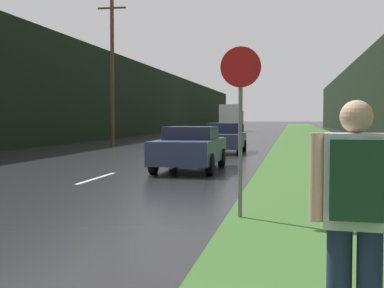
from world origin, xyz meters
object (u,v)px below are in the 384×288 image
object	(u,v)px
car_passing_near	(190,148)
delivery_truck	(232,118)
stop_sign	(240,113)
car_passing_far	(224,138)
hitchhiker_with_backpack	(355,212)

from	to	relation	value
car_passing_near	delivery_truck	xyz separation A→B (m)	(-4.37, 52.15, 1.07)
stop_sign	car_passing_far	size ratio (longest dim) A/B	0.67
car_passing_near	car_passing_far	size ratio (longest dim) A/B	1.02
car_passing_far	hitchhiker_with_backpack	bearing A→B (deg)	99.37
car_passing_near	stop_sign	bearing A→B (deg)	106.51
stop_sign	hitchhiker_with_backpack	world-z (taller)	stop_sign
delivery_truck	hitchhiker_with_backpack	bearing A→B (deg)	-82.97
hitchhiker_with_backpack	car_passing_near	bearing A→B (deg)	110.62
hitchhiker_with_backpack	car_passing_near	size ratio (longest dim) A/B	0.41
stop_sign	hitchhiker_with_backpack	size ratio (longest dim) A/B	1.59
car_passing_far	delivery_truck	size ratio (longest dim) A/B	0.55
stop_sign	car_passing_far	bearing A→B (deg)	97.97
hitchhiker_with_backpack	car_passing_far	size ratio (longest dim) A/B	0.42
car_passing_near	car_passing_far	bearing A→B (deg)	-90.00
hitchhiker_with_backpack	car_passing_near	distance (m)	13.91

